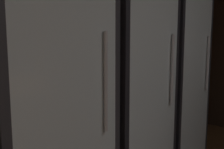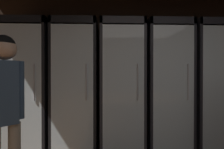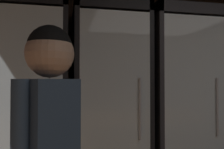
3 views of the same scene
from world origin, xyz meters
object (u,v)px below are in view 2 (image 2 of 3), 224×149
cooler_far_left (32,89)px  cooler_left (77,89)px  cooler_center (121,89)px  cooler_far_right (208,88)px  shopper_near (4,102)px  cooler_right (165,89)px

cooler_far_left → cooler_left: size_ratio=1.00×
cooler_center → cooler_far_right: size_ratio=1.00×
cooler_far_right → shopper_near: cooler_far_right is taller
cooler_far_right → shopper_near: bearing=-156.5°
cooler_center → cooler_far_left: bearing=180.0°
cooler_center → cooler_right: size_ratio=1.00×
cooler_left → shopper_near: 1.21m
cooler_right → cooler_far_right: size_ratio=1.00×
cooler_center → cooler_right: same height
cooler_far_left → cooler_right: (2.12, -0.00, 0.01)m
cooler_center → cooler_far_right: (1.41, 0.00, -0.00)m
cooler_far_left → cooler_center: size_ratio=1.00×
cooler_far_left → cooler_far_right: (2.83, -0.00, 0.01)m
cooler_center → shopper_near: 1.62m
cooler_far_left → cooler_right: same height
cooler_far_left → cooler_far_right: size_ratio=1.00×
cooler_far_left → shopper_near: 1.15m
cooler_left → shopper_near: cooler_left is taller
cooler_left → cooler_center: bearing=0.1°
cooler_center → cooler_far_right: bearing=0.0°
cooler_far_left → cooler_far_right: bearing=-0.0°
cooler_far_left → shopper_near: cooler_far_left is taller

